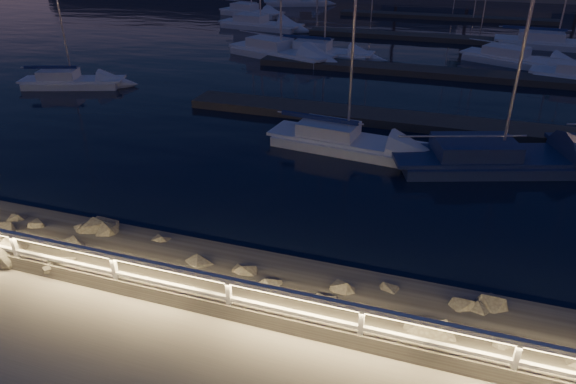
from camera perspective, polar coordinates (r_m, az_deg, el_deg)
name	(u,v)px	position (r m, az deg, el deg)	size (l,w,h in m)	color
ground	(314,335)	(11.63, 2.92, -15.57)	(400.00, 400.00, 0.00)	gray
harbor_water	(429,62)	(40.51, 15.43, 13.71)	(400.00, 440.00, 0.60)	black
guard_rail	(312,306)	(11.13, 2.66, -12.58)	(44.11, 0.12, 1.06)	white
riprap	(506,331)	(13.10, 23.04, -14.03)	(42.23, 2.01, 1.17)	slate
floating_docks	(432,51)	(41.64, 15.68, 14.83)	(22.00, 36.00, 0.40)	#4F4841
sailboat_a	(70,80)	(33.95, -23.08, 11.35)	(6.19, 3.58, 10.25)	silver
sailboat_b	(343,140)	(22.24, 6.17, 5.79)	(7.04, 2.80, 11.69)	silver
sailboat_d	(495,157)	(21.94, 22.00, 3.63)	(8.89, 5.13, 14.53)	navy
sailboat_e	(322,51)	(39.00, 3.78, 15.31)	(7.22, 2.48, 12.20)	silver
sailboat_f	(279,51)	(38.98, -1.05, 15.40)	(8.81, 5.26, 14.55)	silver
sailboat_g	(517,58)	(40.09, 24.06, 13.40)	(8.11, 5.24, 13.45)	silver
sailboat_i	(250,11)	(58.91, -4.24, 19.38)	(7.71, 3.93, 12.72)	silver
sailboat_j	(259,24)	(50.94, -3.29, 18.17)	(8.37, 3.55, 13.83)	silver
sailboat_l	(553,42)	(47.23, 27.35, 14.58)	(9.36, 3.31, 15.56)	silver
sailboat_m	(294,2)	(66.85, 0.67, 20.39)	(7.91, 5.03, 13.21)	silver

